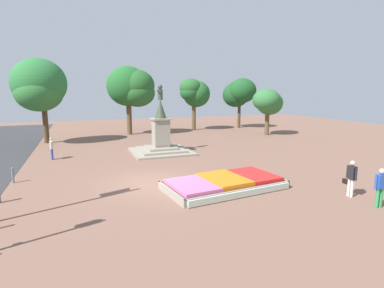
{
  "coord_description": "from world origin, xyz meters",
  "views": [
    {
      "loc": [
        -3.28,
        -14.69,
        4.66
      ],
      "look_at": [
        3.12,
        2.22,
        1.48
      ],
      "focal_mm": 28.0,
      "sensor_mm": 36.0,
      "label": 1
    }
  ],
  "objects_px": {
    "statue_monument": "(161,139)",
    "pedestrian_with_handbag": "(351,176)",
    "kerb_bollard_north": "(13,175)",
    "pedestrian_near_planter": "(380,185)",
    "pedestrian_crossing_plaza": "(52,147)",
    "flower_planter": "(225,184)"
  },
  "relations": [
    {
      "from": "statue_monument",
      "to": "pedestrian_with_handbag",
      "type": "relative_size",
      "value": 3.14
    },
    {
      "from": "kerb_bollard_north",
      "to": "statue_monument",
      "type": "bearing_deg",
      "value": 28.1
    },
    {
      "from": "pedestrian_near_planter",
      "to": "pedestrian_crossing_plaza",
      "type": "xyz_separation_m",
      "value": [
        -13.07,
        14.29,
        -0.06
      ]
    },
    {
      "from": "pedestrian_with_handbag",
      "to": "pedestrian_near_planter",
      "type": "relative_size",
      "value": 1.01
    },
    {
      "from": "statue_monument",
      "to": "pedestrian_near_planter",
      "type": "height_order",
      "value": "statue_monument"
    },
    {
      "from": "flower_planter",
      "to": "pedestrian_near_planter",
      "type": "distance_m",
      "value": 6.5
    },
    {
      "from": "statue_monument",
      "to": "pedestrian_near_planter",
      "type": "relative_size",
      "value": 3.15
    },
    {
      "from": "pedestrian_near_planter",
      "to": "pedestrian_with_handbag",
      "type": "bearing_deg",
      "value": 88.83
    },
    {
      "from": "statue_monument",
      "to": "kerb_bollard_north",
      "type": "distance_m",
      "value": 10.42
    },
    {
      "from": "flower_planter",
      "to": "pedestrian_near_planter",
      "type": "height_order",
      "value": "pedestrian_near_planter"
    },
    {
      "from": "pedestrian_with_handbag",
      "to": "pedestrian_crossing_plaza",
      "type": "xyz_separation_m",
      "value": [
        -13.1,
        12.87,
        -0.04
      ]
    },
    {
      "from": "flower_planter",
      "to": "pedestrian_near_planter",
      "type": "xyz_separation_m",
      "value": [
        4.71,
        -4.42,
        0.7
      ]
    },
    {
      "from": "flower_planter",
      "to": "kerb_bollard_north",
      "type": "bearing_deg",
      "value": 154.62
    },
    {
      "from": "flower_planter",
      "to": "pedestrian_near_planter",
      "type": "bearing_deg",
      "value": -43.14
    },
    {
      "from": "statue_monument",
      "to": "pedestrian_with_handbag",
      "type": "height_order",
      "value": "statue_monument"
    },
    {
      "from": "statue_monument",
      "to": "pedestrian_near_planter",
      "type": "distance_m",
      "value": 14.98
    },
    {
      "from": "flower_planter",
      "to": "kerb_bollard_north",
      "type": "xyz_separation_m",
      "value": [
        -9.83,
        4.66,
        0.19
      ]
    },
    {
      "from": "pedestrian_with_handbag",
      "to": "kerb_bollard_north",
      "type": "bearing_deg",
      "value": 152.29
    },
    {
      "from": "pedestrian_near_planter",
      "to": "flower_planter",
      "type": "bearing_deg",
      "value": 136.86
    },
    {
      "from": "statue_monument",
      "to": "pedestrian_near_planter",
      "type": "xyz_separation_m",
      "value": [
        5.37,
        -13.98,
        -0.08
      ]
    },
    {
      "from": "pedestrian_with_handbag",
      "to": "kerb_bollard_north",
      "type": "distance_m",
      "value": 16.47
    },
    {
      "from": "kerb_bollard_north",
      "to": "pedestrian_with_handbag",
      "type": "bearing_deg",
      "value": -27.71
    }
  ]
}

